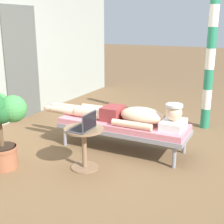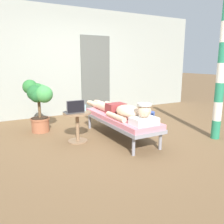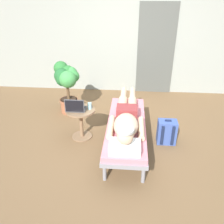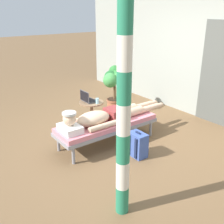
% 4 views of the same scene
% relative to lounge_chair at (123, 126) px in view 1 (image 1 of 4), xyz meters
% --- Properties ---
extents(ground_plane, '(40.00, 40.00, 0.00)m').
position_rel_lounge_chair_xyz_m(ground_plane, '(-0.06, 0.16, -0.35)').
color(ground_plane, brown).
extents(house_door_panel, '(0.84, 0.03, 2.04)m').
position_rel_lounge_chair_xyz_m(house_door_panel, '(0.58, 2.31, 0.67)').
color(house_door_panel, '#545651').
rests_on(house_door_panel, ground).
extents(lounge_chair, '(0.60, 1.84, 0.42)m').
position_rel_lounge_chair_xyz_m(lounge_chair, '(0.00, 0.00, 0.00)').
color(lounge_chair, gray).
rests_on(lounge_chair, ground).
extents(person_reclining, '(0.53, 2.17, 0.33)m').
position_rel_lounge_chair_xyz_m(person_reclining, '(0.00, -0.05, 0.17)').
color(person_reclining, white).
rests_on(person_reclining, lounge_chair).
extents(side_table, '(0.48, 0.48, 0.52)m').
position_rel_lounge_chair_xyz_m(side_table, '(-0.76, 0.17, 0.01)').
color(side_table, '#8C6B4C').
rests_on(side_table, ground).
extents(laptop, '(0.31, 0.24, 0.23)m').
position_rel_lounge_chair_xyz_m(laptop, '(-0.82, 0.12, 0.24)').
color(laptop, '#4C4C51').
rests_on(laptop, side_table).
extents(drink_glass, '(0.06, 0.06, 0.11)m').
position_rel_lounge_chair_xyz_m(drink_glass, '(-0.61, 0.21, 0.23)').
color(drink_glass, '#99D8E5').
rests_on(drink_glass, side_table).
extents(backpack, '(0.30, 0.26, 0.42)m').
position_rel_lounge_chair_xyz_m(backpack, '(0.66, 0.13, -0.15)').
color(backpack, '#3F59A5').
rests_on(backpack, ground).
extents(potted_plant, '(0.53, 0.58, 1.03)m').
position_rel_lounge_chair_xyz_m(potted_plant, '(-1.20, 1.06, 0.32)').
color(potted_plant, '#9E5B3D').
rests_on(potted_plant, ground).
extents(porch_post, '(0.15, 0.15, 2.35)m').
position_rel_lounge_chair_xyz_m(porch_post, '(1.49, -0.86, 0.83)').
color(porch_post, '#267F59').
rests_on(porch_post, ground).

